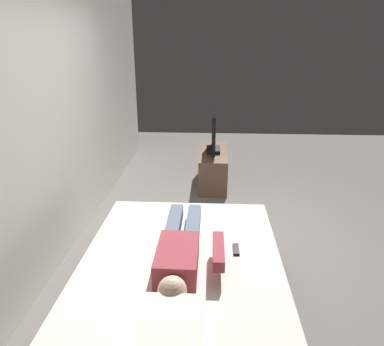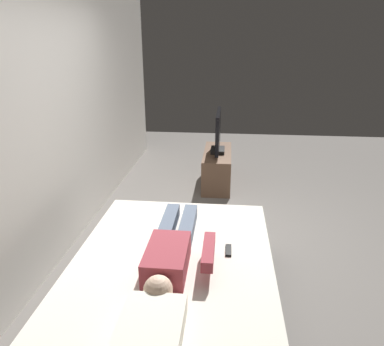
{
  "view_description": "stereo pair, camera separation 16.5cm",
  "coord_description": "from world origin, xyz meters",
  "px_view_note": "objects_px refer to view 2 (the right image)",
  "views": [
    {
      "loc": [
        -3.22,
        0.17,
        2.04
      ],
      "look_at": [
        0.43,
        0.37,
        0.69
      ],
      "focal_mm": 33.72,
      "sensor_mm": 36.0,
      "label": 1
    },
    {
      "loc": [
        -3.21,
        0.0,
        2.04
      ],
      "look_at": [
        0.43,
        0.37,
        0.69
      ],
      "focal_mm": 33.72,
      "sensor_mm": 36.0,
      "label": 2
    }
  ],
  "objects_px": {
    "remote": "(229,250)",
    "person": "(172,250)",
    "tv": "(218,133)",
    "tv_stand": "(217,168)",
    "bed": "(172,293)",
    "pillow": "(150,331)"
  },
  "relations": [
    {
      "from": "bed",
      "to": "person",
      "type": "distance_m",
      "value": 0.36
    },
    {
      "from": "bed",
      "to": "tv_stand",
      "type": "bearing_deg",
      "value": -4.59
    },
    {
      "from": "person",
      "to": "tv_stand",
      "type": "height_order",
      "value": "person"
    },
    {
      "from": "pillow",
      "to": "person",
      "type": "relative_size",
      "value": 0.38
    },
    {
      "from": "person",
      "to": "tv",
      "type": "bearing_deg",
      "value": -4.61
    },
    {
      "from": "person",
      "to": "tv",
      "type": "xyz_separation_m",
      "value": [
        2.87,
        -0.23,
        0.16
      ]
    },
    {
      "from": "tv_stand",
      "to": "tv",
      "type": "height_order",
      "value": "tv"
    },
    {
      "from": "pillow",
      "to": "tv",
      "type": "bearing_deg",
      "value": -3.67
    },
    {
      "from": "pillow",
      "to": "bed",
      "type": "bearing_deg",
      "value": 0.0
    },
    {
      "from": "bed",
      "to": "remote",
      "type": "height_order",
      "value": "remote"
    },
    {
      "from": "pillow",
      "to": "tv",
      "type": "height_order",
      "value": "tv"
    },
    {
      "from": "remote",
      "to": "tv_stand",
      "type": "bearing_deg",
      "value": 3.66
    },
    {
      "from": "remote",
      "to": "bed",
      "type": "bearing_deg",
      "value": 113.91
    },
    {
      "from": "person",
      "to": "tv",
      "type": "distance_m",
      "value": 2.88
    },
    {
      "from": "tv",
      "to": "remote",
      "type": "bearing_deg",
      "value": -176.34
    },
    {
      "from": "bed",
      "to": "pillow",
      "type": "relative_size",
      "value": 4.36
    },
    {
      "from": "remote",
      "to": "tv",
      "type": "bearing_deg",
      "value": 3.66
    },
    {
      "from": "person",
      "to": "tv_stand",
      "type": "relative_size",
      "value": 1.15
    },
    {
      "from": "bed",
      "to": "tv",
      "type": "distance_m",
      "value": 2.95
    },
    {
      "from": "bed",
      "to": "pillow",
      "type": "xyz_separation_m",
      "value": [
        -0.73,
        -0.0,
        0.34
      ]
    },
    {
      "from": "remote",
      "to": "person",
      "type": "bearing_deg",
      "value": 110.47
    },
    {
      "from": "pillow",
      "to": "person",
      "type": "xyz_separation_m",
      "value": [
        0.75,
        -0.0,
        0.02
      ]
    }
  ]
}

